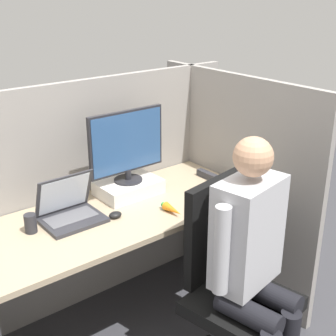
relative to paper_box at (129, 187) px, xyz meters
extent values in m
cube|color=gray|center=(-0.18, 0.21, -0.09)|extent=(2.12, 0.04, 1.40)
cube|color=#F4EA66|center=(0.07, 0.18, 0.17)|extent=(0.06, 0.01, 0.06)
cube|color=gray|center=(0.65, -0.22, -0.09)|extent=(0.04, 1.30, 1.40)
cube|color=tan|center=(-0.18, -0.15, -0.06)|extent=(1.62, 0.67, 0.03)
cube|color=#4C4C51|center=(0.59, -0.15, -0.43)|extent=(0.03, 0.57, 0.72)
cube|color=white|center=(0.00, 0.00, 0.00)|extent=(0.35, 0.25, 0.08)
cylinder|color=#232328|center=(0.00, 0.00, 0.05)|extent=(0.16, 0.16, 0.01)
cylinder|color=#232328|center=(0.00, 0.00, 0.08)|extent=(0.04, 0.04, 0.06)
cube|color=#232328|center=(0.00, 0.00, 0.28)|extent=(0.48, 0.02, 0.36)
cube|color=#2D5184|center=(0.00, -0.01, 0.28)|extent=(0.45, 0.00, 0.33)
cube|color=#2D2D33|center=(-0.42, -0.11, -0.03)|extent=(0.30, 0.24, 0.02)
cube|color=#5B5B60|center=(-0.42, -0.09, -0.02)|extent=(0.26, 0.13, 0.00)
cube|color=#2D2D33|center=(-0.42, -0.03, 0.09)|extent=(0.30, 0.09, 0.23)
cube|color=silver|center=(-0.42, -0.04, 0.09)|extent=(0.27, 0.08, 0.20)
ellipsoid|color=black|center=(-0.22, -0.20, -0.02)|extent=(0.07, 0.06, 0.03)
cube|color=#2D2D33|center=(0.51, -0.12, -0.02)|extent=(0.04, 0.15, 0.04)
cone|color=orange|center=(0.04, -0.36, -0.02)|extent=(0.05, 0.13, 0.05)
cylinder|color=green|center=(0.04, -0.28, -0.02)|extent=(0.03, 0.02, 0.03)
cube|color=black|center=(0.08, -0.85, -0.35)|extent=(0.53, 0.53, 0.07)
cube|color=black|center=(0.12, -0.59, -0.05)|extent=(0.44, 0.13, 0.54)
cylinder|color=black|center=(-0.03, -0.98, -0.26)|extent=(0.16, 0.32, 0.11)
cylinder|color=black|center=(0.15, -0.95, -0.26)|extent=(0.16, 0.32, 0.11)
cube|color=#B2B2B7|center=(0.08, -0.85, 0.05)|extent=(0.37, 0.26, 0.52)
sphere|color=tan|center=(0.08, -0.85, 0.42)|extent=(0.18, 0.18, 0.18)
cylinder|color=#B2B2B7|center=(-0.12, -0.89, 0.05)|extent=(0.07, 0.07, 0.41)
cylinder|color=#B2B2B7|center=(0.28, -0.81, 0.05)|extent=(0.07, 0.07, 0.41)
cylinder|color=#28282D|center=(-0.63, -0.07, 0.01)|extent=(0.06, 0.06, 0.10)
camera|label=1|loc=(-1.37, -2.08, 1.10)|focal=50.00mm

